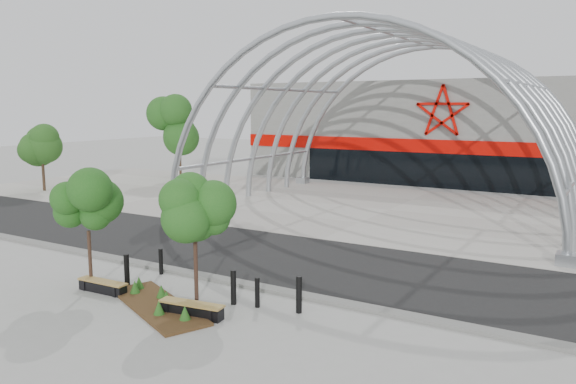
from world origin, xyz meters
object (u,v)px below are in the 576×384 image
Objects in this scene: street_tree_0 at (87,208)px; bench_0 at (103,287)px; bench_1 at (192,310)px; bollard_2 at (233,287)px; street_tree_1 at (195,215)px.

street_tree_0 is 2.01× the size of bench_0.
bench_1 is 1.55m from bollard_2.
bollard_2 is (5.05, 1.16, -2.19)m from street_tree_0.
bench_0 is at bearing -163.43° from bollard_2.
street_tree_0 is 1.01× the size of street_tree_1.
bollard_2 is at bearing 13.17° from street_tree_1.
bench_1 is (4.62, -0.30, -2.53)m from street_tree_0.
bollard_2 reaches higher than bench_1.
bench_1 is at bearing -2.30° from bench_0.
bench_0 is at bearing -10.99° from street_tree_0.
bench_0 is 3.91m from bench_1.
bench_0 is 1.75× the size of bollard_2.
street_tree_1 is at bearing 12.78° from street_tree_0.
bench_0 is (0.71, -0.14, -2.54)m from street_tree_0.
street_tree_1 reaches higher than bollard_2.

